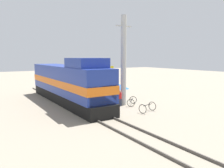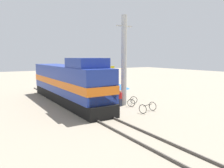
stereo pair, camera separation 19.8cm
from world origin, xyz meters
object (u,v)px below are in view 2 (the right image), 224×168
at_px(utility_pole, 124,61).
at_px(bicycle, 132,101).
at_px(person_bystander, 120,98).
at_px(vendor_umbrella, 119,86).
at_px(billboard_sign, 107,74).
at_px(locomotive, 69,83).
at_px(bicycle_spare, 148,107).

xyz_separation_m(utility_pole, bicycle, (0.64, -0.61, -4.07)).
distance_m(utility_pole, person_bystander, 3.69).
bearing_deg(vendor_umbrella, billboard_sign, 88.71).
height_order(locomotive, bicycle, locomotive).
bearing_deg(locomotive, billboard_sign, 3.67).
bearing_deg(utility_pole, locomotive, 138.26).
height_order(utility_pole, person_bystander, utility_pole).
relative_size(vendor_umbrella, bicycle, 1.37).
bearing_deg(locomotive, bicycle, -41.97).
bearing_deg(billboard_sign, person_bystander, -104.58).
distance_m(vendor_umbrella, billboard_sign, 2.91).
height_order(vendor_umbrella, bicycle, vendor_umbrella).
relative_size(utility_pole, bicycle, 5.35).
height_order(utility_pole, bicycle, utility_pole).
xyz_separation_m(vendor_umbrella, bicycle, (0.19, -2.11, -1.29)).
xyz_separation_m(locomotive, utility_pole, (4.33, -3.86, 2.38)).
relative_size(person_bystander, bicycle_spare, 0.93).
bearing_deg(vendor_umbrella, bicycle_spare, -94.01).
height_order(locomotive, utility_pole, utility_pole).
relative_size(bicycle, bicycle_spare, 0.98).
xyz_separation_m(locomotive, bicycle_spare, (4.43, -7.39, -1.67)).
relative_size(locomotive, bicycle, 9.75).
distance_m(vendor_umbrella, person_bystander, 2.34).
bearing_deg(bicycle, bicycle_spare, -53.32).
relative_size(vendor_umbrella, bicycle_spare, 1.34).
height_order(person_bystander, bicycle, person_bystander).
distance_m(billboard_sign, bicycle, 5.38).
bearing_deg(bicycle_spare, vendor_umbrella, -18.12).
relative_size(utility_pole, person_bystander, 5.64).
distance_m(locomotive, vendor_umbrella, 5.35).
height_order(locomotive, billboard_sign, locomotive).
xyz_separation_m(billboard_sign, person_bystander, (-1.18, -4.55, -2.00)).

